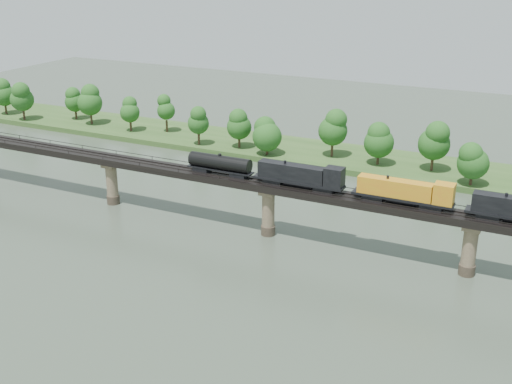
% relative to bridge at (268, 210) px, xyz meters
% --- Properties ---
extents(ground, '(400.00, 400.00, 0.00)m').
position_rel_bridge_xyz_m(ground, '(0.00, -30.00, -5.46)').
color(ground, '#334032').
rests_on(ground, ground).
extents(far_bank, '(300.00, 24.00, 1.60)m').
position_rel_bridge_xyz_m(far_bank, '(0.00, 55.00, -4.66)').
color(far_bank, '#2C4C1E').
rests_on(far_bank, ground).
extents(bridge, '(236.00, 30.00, 11.50)m').
position_rel_bridge_xyz_m(bridge, '(0.00, 0.00, 0.00)').
color(bridge, '#473A2D').
rests_on(bridge, ground).
extents(bridge_superstructure, '(220.00, 4.90, 0.75)m').
position_rel_bridge_xyz_m(bridge_superstructure, '(0.00, 0.00, 6.33)').
color(bridge_superstructure, black).
rests_on(bridge_superstructure, bridge).
extents(far_treeline, '(289.06, 17.54, 13.60)m').
position_rel_bridge_xyz_m(far_treeline, '(-8.21, 50.52, 3.37)').
color(far_treeline, '#382619').
rests_on(far_treeline, far_bank).
extents(freight_train, '(75.70, 2.95, 5.21)m').
position_rel_bridge_xyz_m(freight_train, '(20.46, 0.00, 8.53)').
color(freight_train, black).
rests_on(freight_train, bridge).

